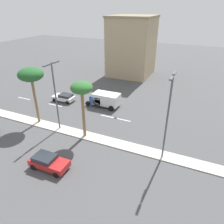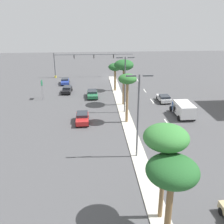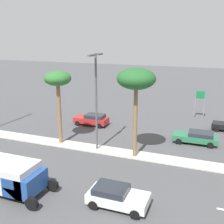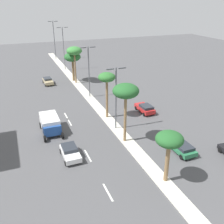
{
  "view_description": "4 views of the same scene",
  "coord_description": "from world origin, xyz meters",
  "px_view_note": "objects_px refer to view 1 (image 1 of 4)",
  "views": [
    {
      "loc": [
        19.97,
        43.22,
        15.72
      ],
      "look_at": [
        -3.4,
        32.74,
        2.49
      ],
      "focal_mm": 33.47,
      "sensor_mm": 36.0,
      "label": 1
    },
    {
      "loc": [
        5.28,
        67.7,
        16.1
      ],
      "look_at": [
        2.47,
        31.53,
        2.22
      ],
      "focal_mm": 42.2,
      "sensor_mm": 36.0,
      "label": 2
    },
    {
      "loc": [
        -23.44,
        15.53,
        11.0
      ],
      "look_at": [
        2.97,
        25.68,
        3.16
      ],
      "focal_mm": 44.52,
      "sensor_mm": 36.0,
      "label": 3
    },
    {
      "loc": [
        -13.34,
        -6.23,
        18.28
      ],
      "look_at": [
        -0.98,
        25.33,
        3.23
      ],
      "focal_mm": 41.61,
      "sensor_mm": 36.0,
      "label": 4
    }
  ],
  "objects_px": {
    "commercial_building": "(132,46)",
    "sedan_red_trailing": "(48,162)",
    "palm_tree_far": "(31,75)",
    "street_lamp_rear": "(168,112)",
    "box_truck": "(104,99)",
    "palm_tree_mid": "(82,90)",
    "street_lamp_inboard": "(55,92)",
    "sedan_white_rear": "(64,97)"
  },
  "relations": [
    {
      "from": "commercial_building",
      "to": "palm_tree_mid",
      "type": "height_order",
      "value": "commercial_building"
    },
    {
      "from": "palm_tree_far",
      "to": "sedan_red_trailing",
      "type": "bearing_deg",
      "value": 46.84
    },
    {
      "from": "palm_tree_far",
      "to": "sedan_white_rear",
      "type": "distance_m",
      "value": 10.26
    },
    {
      "from": "commercial_building",
      "to": "palm_tree_far",
      "type": "xyz_separation_m",
      "value": [
        28.44,
        -4.38,
        0.41
      ]
    },
    {
      "from": "street_lamp_rear",
      "to": "sedan_red_trailing",
      "type": "relative_size",
      "value": 2.3
    },
    {
      "from": "box_truck",
      "to": "commercial_building",
      "type": "bearing_deg",
      "value": -173.92
    },
    {
      "from": "street_lamp_inboard",
      "to": "sedan_white_rear",
      "type": "xyz_separation_m",
      "value": [
        -8.15,
        -5.05,
        -4.87
      ]
    },
    {
      "from": "sedan_red_trailing",
      "to": "box_truck",
      "type": "height_order",
      "value": "box_truck"
    },
    {
      "from": "palm_tree_mid",
      "to": "sedan_white_rear",
      "type": "bearing_deg",
      "value": -131.9
    },
    {
      "from": "sedan_white_rear",
      "to": "street_lamp_inboard",
      "type": "bearing_deg",
      "value": 31.79
    },
    {
      "from": "palm_tree_mid",
      "to": "box_truck",
      "type": "distance_m",
      "value": 11.01
    },
    {
      "from": "commercial_building",
      "to": "palm_tree_far",
      "type": "height_order",
      "value": "commercial_building"
    },
    {
      "from": "street_lamp_rear",
      "to": "box_truck",
      "type": "distance_m",
      "value": 16.14
    },
    {
      "from": "palm_tree_mid",
      "to": "street_lamp_rear",
      "type": "xyz_separation_m",
      "value": [
        0.16,
        10.36,
        -0.74
      ]
    },
    {
      "from": "street_lamp_rear",
      "to": "palm_tree_mid",
      "type": "bearing_deg",
      "value": -90.89
    },
    {
      "from": "palm_tree_mid",
      "to": "street_lamp_inboard",
      "type": "relative_size",
      "value": 0.81
    },
    {
      "from": "sedan_red_trailing",
      "to": "sedan_white_rear",
      "type": "relative_size",
      "value": 1.05
    },
    {
      "from": "commercial_building",
      "to": "palm_tree_far",
      "type": "distance_m",
      "value": 28.77
    },
    {
      "from": "commercial_building",
      "to": "street_lamp_inboard",
      "type": "distance_m",
      "value": 28.74
    },
    {
      "from": "sedan_white_rear",
      "to": "street_lamp_rear",
      "type": "bearing_deg",
      "value": 66.63
    },
    {
      "from": "commercial_building",
      "to": "sedan_white_rear",
      "type": "height_order",
      "value": "commercial_building"
    },
    {
      "from": "palm_tree_far",
      "to": "palm_tree_mid",
      "type": "bearing_deg",
      "value": 86.85
    },
    {
      "from": "palm_tree_mid",
      "to": "sedan_red_trailing",
      "type": "height_order",
      "value": "palm_tree_mid"
    },
    {
      "from": "palm_tree_far",
      "to": "sedan_white_rear",
      "type": "xyz_separation_m",
      "value": [
        -7.88,
        -1.09,
        -6.48
      ]
    },
    {
      "from": "palm_tree_far",
      "to": "street_lamp_inboard",
      "type": "xyz_separation_m",
      "value": [
        0.27,
        3.96,
        -1.6
      ]
    },
    {
      "from": "palm_tree_far",
      "to": "street_lamp_rear",
      "type": "bearing_deg",
      "value": 88.11
    },
    {
      "from": "palm_tree_far",
      "to": "sedan_white_rear",
      "type": "relative_size",
      "value": 2.03
    },
    {
      "from": "sedan_red_trailing",
      "to": "box_truck",
      "type": "distance_m",
      "value": 16.38
    },
    {
      "from": "commercial_building",
      "to": "sedan_white_rear",
      "type": "bearing_deg",
      "value": -14.91
    },
    {
      "from": "sedan_red_trailing",
      "to": "sedan_white_rear",
      "type": "xyz_separation_m",
      "value": [
        -15.15,
        -8.85,
        -0.03
      ]
    },
    {
      "from": "street_lamp_inboard",
      "to": "sedan_white_rear",
      "type": "distance_m",
      "value": 10.76
    },
    {
      "from": "box_truck",
      "to": "sedan_red_trailing",
      "type": "bearing_deg",
      "value": 4.61
    },
    {
      "from": "commercial_building",
      "to": "sedan_red_trailing",
      "type": "xyz_separation_m",
      "value": [
        35.71,
        3.38,
        -6.03
      ]
    },
    {
      "from": "commercial_building",
      "to": "street_lamp_rear",
      "type": "distance_m",
      "value": 32.34
    },
    {
      "from": "sedan_white_rear",
      "to": "box_truck",
      "type": "bearing_deg",
      "value": 98.78
    },
    {
      "from": "palm_tree_far",
      "to": "street_lamp_rear",
      "type": "xyz_separation_m",
      "value": [
        0.61,
        18.55,
        -1.36
      ]
    },
    {
      "from": "palm_tree_far",
      "to": "street_lamp_rear",
      "type": "distance_m",
      "value": 18.61
    },
    {
      "from": "palm_tree_far",
      "to": "palm_tree_mid",
      "type": "xyz_separation_m",
      "value": [
        0.45,
        8.19,
        -0.62
      ]
    },
    {
      "from": "sedan_red_trailing",
      "to": "street_lamp_inboard",
      "type": "bearing_deg",
      "value": -151.52
    },
    {
      "from": "palm_tree_far",
      "to": "sedan_red_trailing",
      "type": "xyz_separation_m",
      "value": [
        7.28,
        7.76,
        -6.45
      ]
    },
    {
      "from": "commercial_building",
      "to": "palm_tree_mid",
      "type": "xyz_separation_m",
      "value": [
        28.89,
        3.81,
        -0.21
      ]
    },
    {
      "from": "street_lamp_inboard",
      "to": "street_lamp_rear",
      "type": "relative_size",
      "value": 0.95
    }
  ]
}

